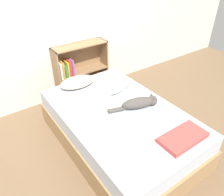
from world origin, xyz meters
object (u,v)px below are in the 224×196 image
at_px(pillow, 77,82).
at_px(cat_dark, 140,103).
at_px(bed, 119,127).
at_px(bookshelf, 78,70).
at_px(cat_light, 119,87).

bearing_deg(pillow, cat_dark, -67.39).
relative_size(bed, cat_dark, 3.29).
xyz_separation_m(bed, bookshelf, (0.16, 1.33, 0.22)).
bearing_deg(cat_dark, pillow, 130.24).
height_order(bed, cat_light, cat_light).
height_order(pillow, cat_light, cat_light).
height_order(cat_dark, bookshelf, bookshelf).
bearing_deg(pillow, bed, -81.25).
xyz_separation_m(bed, cat_light, (0.27, 0.36, 0.32)).
bearing_deg(cat_dark, bookshelf, 111.26).
xyz_separation_m(cat_light, cat_dark, (-0.02, -0.44, 0.01)).
bearing_deg(bookshelf, cat_light, -83.34).
relative_size(pillow, cat_dark, 0.84).
bearing_deg(pillow, cat_light, -48.60).
relative_size(pillow, cat_light, 0.97).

